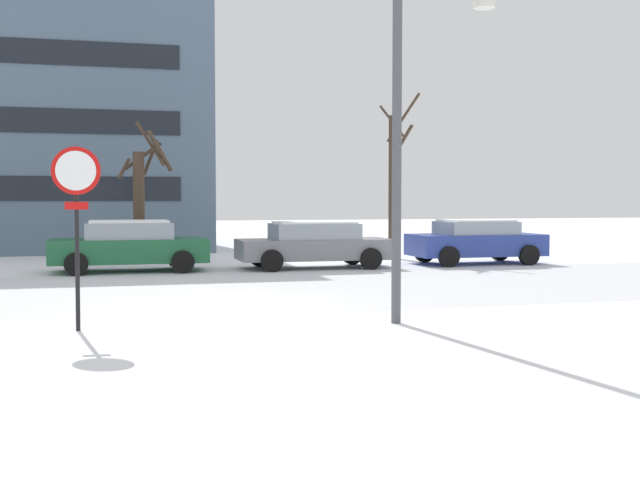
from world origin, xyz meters
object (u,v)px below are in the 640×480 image
stop_sign (76,202)px  parked_car_gray (314,244)px  parked_car_blue (476,241)px  parked_car_green (129,245)px  street_lamp (415,113)px

stop_sign → parked_car_gray: stop_sign is taller
parked_car_blue → parked_car_green: bearing=179.8°
parked_car_green → street_lamp: bearing=-67.8°
parked_car_green → parked_car_blue: (10.78, -0.03, -0.02)m
stop_sign → street_lamp: (5.45, -0.61, 1.47)m
stop_sign → parked_car_gray: bearing=57.2°
street_lamp → parked_car_blue: 12.84m
parked_car_green → parked_car_gray: size_ratio=0.96×
street_lamp → parked_car_blue: (6.35, 10.80, -2.78)m
street_lamp → parked_car_blue: street_lamp is taller
parked_car_green → parked_car_gray: 5.39m
street_lamp → parked_car_gray: size_ratio=1.25×
stop_sign → parked_car_blue: stop_sign is taller
parked_car_gray → parked_car_green: bearing=177.3°
stop_sign → parked_car_green: size_ratio=0.66×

